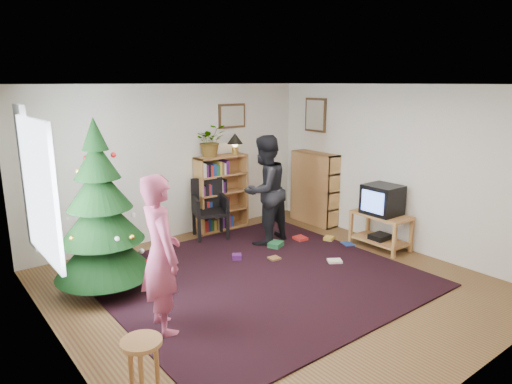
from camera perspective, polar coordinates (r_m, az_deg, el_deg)
floor at (r=5.94m, az=1.95°, el=-11.59°), size 5.00×5.00×0.00m
ceiling at (r=5.38m, az=2.17°, el=13.29°), size 5.00×5.00×0.00m
wall_back at (r=7.57m, az=-10.22°, el=3.67°), size 5.00×0.02×2.50m
wall_front at (r=4.03m, az=25.71°, el=-6.30°), size 5.00×0.02×2.50m
wall_left at (r=4.41m, az=-23.75°, el=-4.43°), size 0.02×5.00×2.50m
wall_right at (r=7.36m, az=17.17°, el=2.98°), size 0.02×5.00×2.50m
rug at (r=6.15m, az=0.13°, el=-10.58°), size 3.80×3.60×0.02m
window_pane at (r=4.92m, az=-25.47°, el=0.21°), size 0.04×1.20×1.40m
curtain at (r=5.60m, az=-26.69°, el=1.57°), size 0.06×0.35×1.60m
picture_back at (r=8.06m, az=-3.02°, el=9.47°), size 0.55×0.03×0.42m
picture_right at (r=8.36m, az=7.46°, el=9.52°), size 0.03×0.50×0.60m
christmas_tree at (r=5.77m, az=-18.76°, el=-3.61°), size 1.18×1.18×2.14m
bookshelf_back at (r=7.96m, az=-4.33°, el=0.02°), size 0.95×0.30×1.30m
bookshelf_right at (r=8.35m, az=7.31°, el=0.59°), size 0.30×0.95×1.30m
tv_stand at (r=7.36m, az=15.30°, el=-4.32°), size 0.49×0.88×0.55m
crt_tv at (r=7.24m, az=15.51°, el=-0.91°), size 0.48×0.52×0.45m
armchair at (r=7.62m, az=-6.17°, el=-1.74°), size 0.68×0.69×0.97m
stool at (r=3.95m, az=-14.06°, el=-19.06°), size 0.33×0.33×0.55m
person_standing at (r=4.74m, az=-11.82°, el=-7.69°), size 0.47×0.65×1.66m
person_by_chair at (r=7.17m, az=1.09°, el=0.22°), size 0.96×0.81×1.74m
potted_plant at (r=7.69m, az=-5.69°, el=6.40°), size 0.60×0.56×0.55m
table_lamp at (r=7.97m, az=-2.64°, el=6.52°), size 0.27×0.27×0.37m
floor_clutter at (r=7.09m, az=5.59°, el=-7.02°), size 1.96×1.20×0.08m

